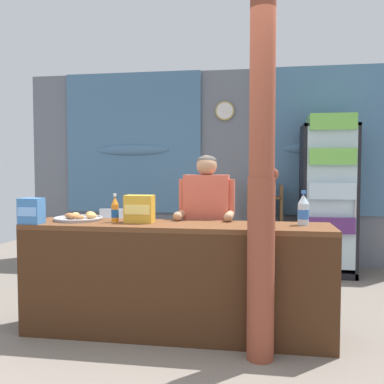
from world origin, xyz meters
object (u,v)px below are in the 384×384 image
at_px(timber_post, 262,185).
at_px(drink_fridge, 328,189).
at_px(plastic_lawn_chair, 115,238).
at_px(stall_counter, 174,270).
at_px(shopkeeper, 206,216).
at_px(bottle_shelf_rack, 264,225).
at_px(snack_box_biscuit, 31,211).
at_px(snack_box_choco_powder, 139,209).
at_px(soda_bottle_orange_soda, 115,210).
at_px(pastry_tray, 79,218).
at_px(soda_bottle_cola, 266,214).
at_px(soda_bottle_water, 303,210).

xyz_separation_m(timber_post, drink_fridge, (0.86, 2.63, -0.15)).
relative_size(timber_post, plastic_lawn_chair, 3.08).
distance_m(stall_counter, shopkeeper, 0.70).
bearing_deg(bottle_shelf_rack, snack_box_biscuit, -126.02).
bearing_deg(stall_counter, snack_box_biscuit, -175.62).
bearing_deg(drink_fridge, timber_post, -108.18).
bearing_deg(snack_box_choco_powder, soda_bottle_orange_soda, -175.32).
bearing_deg(snack_box_choco_powder, shopkeeper, 39.11).
xyz_separation_m(plastic_lawn_chair, snack_box_biscuit, (-0.04, -1.93, 0.54)).
bearing_deg(pastry_tray, soda_bottle_cola, -6.52).
bearing_deg(soda_bottle_water, soda_bottle_cola, -149.59).
xyz_separation_m(stall_counter, shopkeeper, (0.20, 0.55, 0.38)).
height_order(timber_post, plastic_lawn_chair, timber_post).
distance_m(soda_bottle_orange_soda, pastry_tray, 0.38).
bearing_deg(drink_fridge, soda_bottle_water, -103.62).
relative_size(plastic_lawn_chair, snack_box_choco_powder, 3.60).
relative_size(bottle_shelf_rack, soda_bottle_orange_soda, 4.75).
height_order(drink_fridge, soda_bottle_orange_soda, drink_fridge).
xyz_separation_m(soda_bottle_orange_soda, snack_box_choco_powder, (0.21, 0.02, 0.01)).
height_order(bottle_shelf_rack, pastry_tray, bottle_shelf_rack).
bearing_deg(snack_box_choco_powder, soda_bottle_cola, -6.62).
distance_m(plastic_lawn_chair, pastry_tray, 1.73).
bearing_deg(drink_fridge, pastry_tray, -138.52).
relative_size(plastic_lawn_chair, soda_bottle_water, 3.07).
height_order(soda_bottle_cola, soda_bottle_orange_soda, same).
xyz_separation_m(bottle_shelf_rack, pastry_tray, (-1.64, -2.38, 0.35)).
bearing_deg(bottle_shelf_rack, soda_bottle_orange_soda, -117.58).
bearing_deg(pastry_tray, timber_post, -16.28).
height_order(soda_bottle_water, soda_bottle_orange_soda, soda_bottle_water).
bearing_deg(soda_bottle_water, plastic_lawn_chair, 142.64).
xyz_separation_m(drink_fridge, soda_bottle_water, (-0.53, -2.18, -0.07)).
relative_size(drink_fridge, bottle_shelf_rack, 1.77).
height_order(soda_bottle_water, snack_box_biscuit, soda_bottle_water).
xyz_separation_m(soda_bottle_cola, snack_box_biscuit, (-1.91, -0.10, 0.00)).
bearing_deg(soda_bottle_cola, shopkeeper, 134.45).
xyz_separation_m(plastic_lawn_chair, soda_bottle_orange_soda, (0.61, -1.73, 0.54)).
distance_m(timber_post, bottle_shelf_rack, 2.92).
bearing_deg(plastic_lawn_chair, soda_bottle_cola, -44.42).
height_order(soda_bottle_cola, pastry_tray, soda_bottle_cola).
relative_size(bottle_shelf_rack, soda_bottle_water, 4.15).
height_order(soda_bottle_orange_soda, snack_box_choco_powder, soda_bottle_orange_soda).
xyz_separation_m(soda_bottle_cola, pastry_tray, (-1.62, 0.19, -0.08)).
bearing_deg(shopkeeper, bottle_shelf_rack, 74.64).
bearing_deg(bottle_shelf_rack, soda_bottle_water, -83.34).
bearing_deg(shopkeeper, stall_counter, -109.75).
bearing_deg(soda_bottle_cola, plastic_lawn_chair, 135.58).
height_order(soda_bottle_orange_soda, snack_box_biscuit, soda_bottle_orange_soda).
bearing_deg(pastry_tray, soda_bottle_water, -0.28).
xyz_separation_m(stall_counter, bottle_shelf_rack, (0.75, 2.57, 0.04)).
distance_m(drink_fridge, shopkeeper, 2.27).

